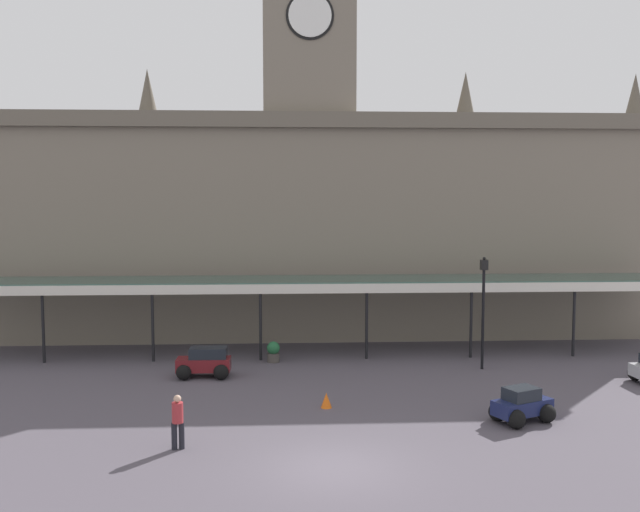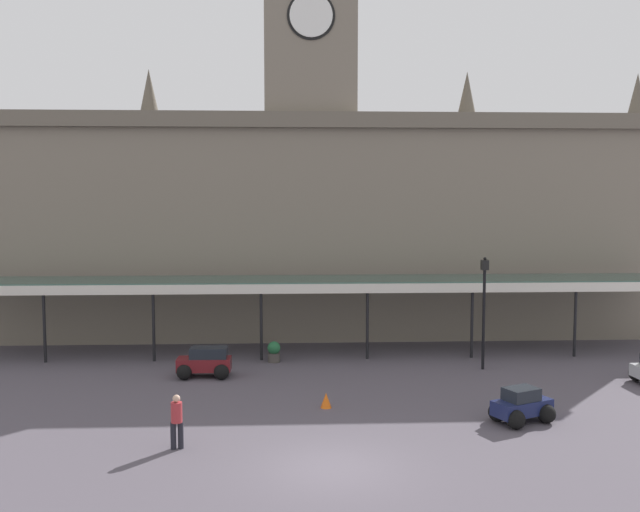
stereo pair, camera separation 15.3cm
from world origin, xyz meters
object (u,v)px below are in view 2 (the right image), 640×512
at_px(pedestrian_near_entrance, 177,419).
at_px(victorian_lamppost, 484,300).
at_px(car_maroon_estate, 205,364).
at_px(planter_near_kerb, 274,352).
at_px(traffic_cone, 326,400).
at_px(car_navy_sedan, 522,408).

distance_m(pedestrian_near_entrance, victorian_lamppost, 15.18).
xyz_separation_m(car_maroon_estate, pedestrian_near_entrance, (0.14, -8.34, 0.34)).
xyz_separation_m(pedestrian_near_entrance, victorian_lamppost, (11.96, 9.09, 2.18)).
bearing_deg(planter_near_kerb, traffic_cone, -73.87).
relative_size(pedestrian_near_entrance, victorian_lamppost, 0.33).
bearing_deg(planter_near_kerb, victorian_lamppost, -10.69).
bearing_deg(victorian_lamppost, car_maroon_estate, -176.49).
bearing_deg(traffic_cone, car_navy_sedan, -16.28).
height_order(car_maroon_estate, pedestrian_near_entrance, pedestrian_near_entrance).
bearing_deg(planter_near_kerb, car_navy_sedan, -46.12).
bearing_deg(car_navy_sedan, pedestrian_near_entrance, -170.20).
xyz_separation_m(pedestrian_near_entrance, traffic_cone, (4.73, 3.85, -0.63)).
bearing_deg(car_maroon_estate, planter_near_kerb, 41.08).
xyz_separation_m(car_navy_sedan, pedestrian_near_entrance, (-11.26, -1.95, 0.41)).
xyz_separation_m(car_maroon_estate, victorian_lamppost, (12.11, 0.74, 2.53)).
bearing_deg(victorian_lamppost, traffic_cone, -144.11).
bearing_deg(victorian_lamppost, planter_near_kerb, 169.31).
relative_size(car_navy_sedan, pedestrian_near_entrance, 1.34).
height_order(traffic_cone, planter_near_kerb, planter_near_kerb).
bearing_deg(car_navy_sedan, traffic_cone, 163.72).
distance_m(traffic_cone, planter_near_kerb, 7.27).
height_order(car_navy_sedan, planter_near_kerb, car_navy_sedan).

